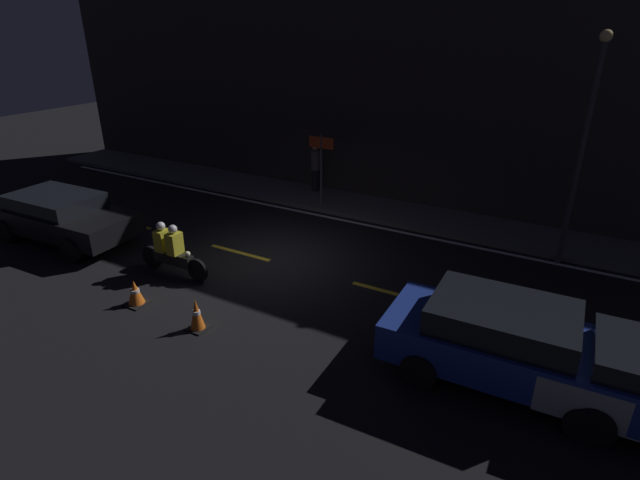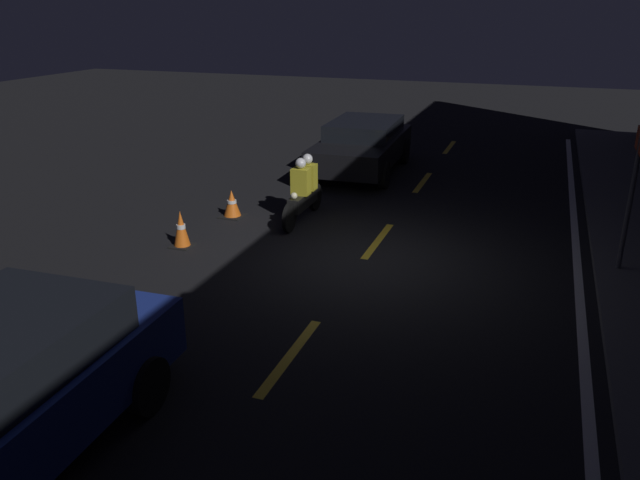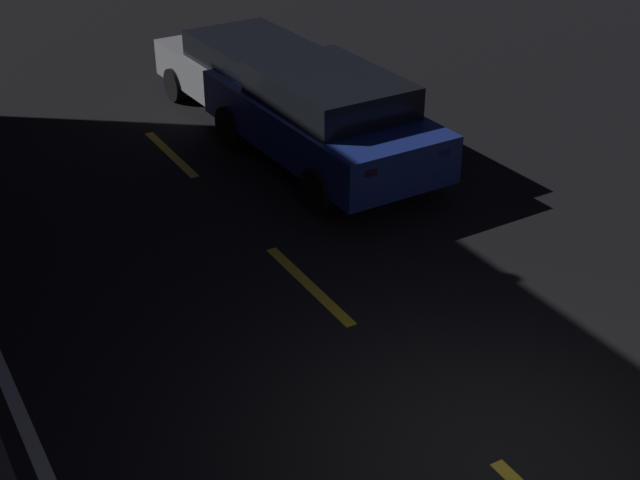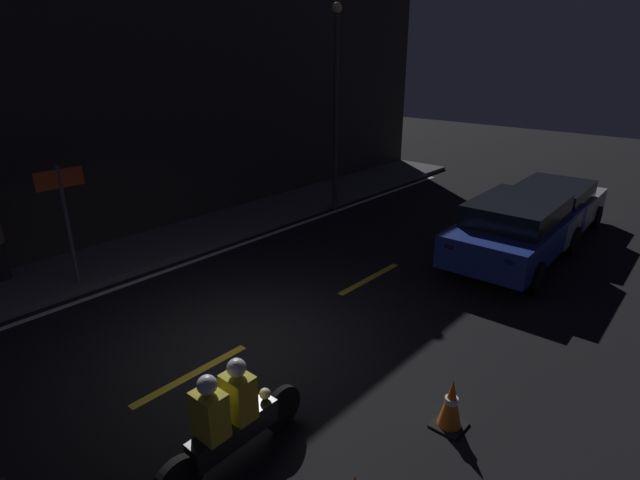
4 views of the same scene
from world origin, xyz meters
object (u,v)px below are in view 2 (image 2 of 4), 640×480
van_black (363,144)px  traffic_cone_near (232,204)px  shop_sign (636,170)px  motorcycle (304,190)px  traffic_cone_mid (181,229)px

van_black → traffic_cone_near: bearing=-20.5°
traffic_cone_near → shop_sign: size_ratio=0.25×
motorcycle → shop_sign: shop_sign is taller
van_black → shop_sign: shop_sign is taller
traffic_cone_near → shop_sign: bearing=85.6°
motorcycle → traffic_cone_mid: motorcycle is taller
traffic_cone_mid → shop_sign: (-1.33, 7.63, 1.47)m
van_black → shop_sign: 8.06m
motorcycle → shop_sign: bearing=80.6°
van_black → shop_sign: bearing=46.5°
shop_sign → traffic_cone_mid: bearing=-80.1°
van_black → traffic_cone_near: (4.69, -1.55, -0.47)m
motorcycle → traffic_cone_near: 1.60m
motorcycle → traffic_cone_mid: (2.27, -1.59, -0.30)m
traffic_cone_mid → shop_sign: 7.88m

